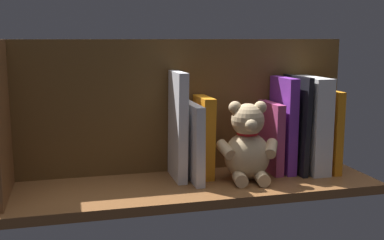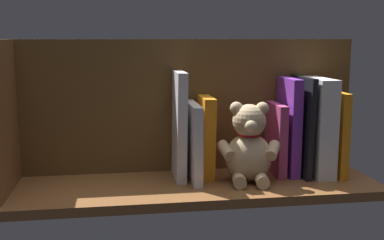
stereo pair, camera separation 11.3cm
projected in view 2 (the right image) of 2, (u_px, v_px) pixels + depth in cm
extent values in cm
cube|color=brown|center=(192.00, 187.00, 116.09)|extent=(89.60, 27.78, 2.20)
cube|color=brown|center=(185.00, 106.00, 124.33)|extent=(89.60, 1.50, 34.17)
cube|color=brown|center=(2.00, 117.00, 106.54)|extent=(2.40, 21.78, 34.17)
cube|color=orange|center=(333.00, 132.00, 122.48)|extent=(2.09, 15.20, 21.24)
cube|color=white|center=(317.00, 127.00, 121.40)|extent=(4.81, 15.28, 24.60)
cube|color=black|center=(301.00, 126.00, 121.17)|extent=(2.08, 14.62, 24.98)
cube|color=purple|center=(289.00, 126.00, 121.82)|extent=(2.51, 12.47, 24.55)
cube|color=#B23F72|center=(276.00, 139.00, 121.92)|extent=(2.19, 12.35, 18.15)
ellipsoid|color=#D1B284|center=(249.00, 157.00, 116.15)|extent=(12.64, 11.66, 11.80)
sphere|color=#D1B284|center=(249.00, 121.00, 114.63)|extent=(8.11, 8.11, 8.11)
sphere|color=#D1B284|center=(262.00, 108.00, 114.10)|extent=(3.13, 3.13, 3.13)
sphere|color=#D1B284|center=(237.00, 108.00, 114.12)|extent=(3.13, 3.13, 3.13)
sphere|color=beige|center=(251.00, 126.00, 111.33)|extent=(3.13, 3.13, 3.13)
cylinder|color=#D1B284|center=(273.00, 150.00, 114.33)|extent=(5.23, 6.41, 4.36)
cylinder|color=#D1B284|center=(226.00, 150.00, 114.36)|extent=(3.82, 6.22, 4.36)
cylinder|color=#D1B284|center=(262.00, 181.00, 111.93)|extent=(3.79, 4.86, 3.13)
cylinder|color=#D1B284|center=(239.00, 180.00, 111.95)|extent=(3.79, 4.86, 3.13)
torus|color=red|center=(249.00, 134.00, 115.18)|extent=(6.16, 6.16, 0.92)
cube|color=orange|center=(206.00, 137.00, 119.61)|extent=(3.35, 11.18, 20.17)
cube|color=silver|center=(193.00, 142.00, 116.88)|extent=(2.15, 15.90, 18.88)
cube|color=silver|center=(179.00, 126.00, 117.55)|extent=(2.78, 12.21, 26.50)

